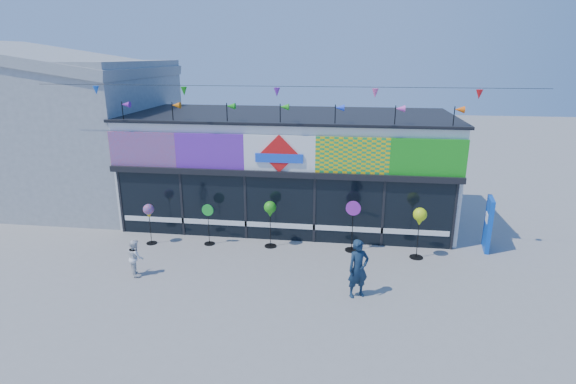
% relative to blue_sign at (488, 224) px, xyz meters
% --- Properties ---
extents(ground, '(80.00, 80.00, 0.00)m').
position_rel_blue_sign_xyz_m(ground, '(-6.93, -3.55, -0.90)').
color(ground, gray).
rests_on(ground, ground).
extents(kite_shop, '(16.00, 5.70, 5.31)m').
position_rel_blue_sign_xyz_m(kite_shop, '(-6.93, 2.39, 1.15)').
color(kite_shop, white).
rests_on(kite_shop, ground).
extents(neighbour_building, '(8.18, 7.20, 6.87)m').
position_rel_blue_sign_xyz_m(neighbour_building, '(-16.93, 3.45, 2.30)').
color(neighbour_building, '#A0A3A6').
rests_on(neighbour_building, ground).
extents(blue_sign, '(0.27, 0.91, 1.79)m').
position_rel_blue_sign_xyz_m(blue_sign, '(0.00, 0.00, 0.00)').
color(blue_sign, '#0C46B8').
rests_on(blue_sign, ground).
extents(spinner_0, '(0.36, 0.36, 1.43)m').
position_rel_blue_sign_xyz_m(spinner_0, '(-11.26, -1.07, 0.24)').
color(spinner_0, black).
rests_on(spinner_0, ground).
extents(spinner_1, '(0.40, 0.37, 1.44)m').
position_rel_blue_sign_xyz_m(spinner_1, '(-9.27, -0.84, -0.14)').
color(spinner_1, black).
rests_on(spinner_1, ground).
extents(spinner_2, '(0.41, 0.41, 1.61)m').
position_rel_blue_sign_xyz_m(spinner_2, '(-7.15, -0.75, 0.39)').
color(spinner_2, black).
rests_on(spinner_2, ground).
extents(spinner_3, '(0.49, 0.44, 1.73)m').
position_rel_blue_sign_xyz_m(spinner_3, '(-4.43, -0.71, 0.01)').
color(spinner_3, black).
rests_on(spinner_3, ground).
extents(spinner_4, '(0.43, 0.43, 1.68)m').
position_rel_blue_sign_xyz_m(spinner_4, '(-2.37, -0.99, 0.45)').
color(spinner_4, black).
rests_on(spinner_4, ground).
extents(adult_man, '(0.70, 0.61, 1.61)m').
position_rel_blue_sign_xyz_m(adult_man, '(-4.27, -3.66, -0.09)').
color(adult_man, '#13273E').
rests_on(adult_man, ground).
extents(child, '(0.57, 0.61, 1.10)m').
position_rel_blue_sign_xyz_m(child, '(-10.71, -3.30, -0.35)').
color(child, silver).
rests_on(child, ground).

